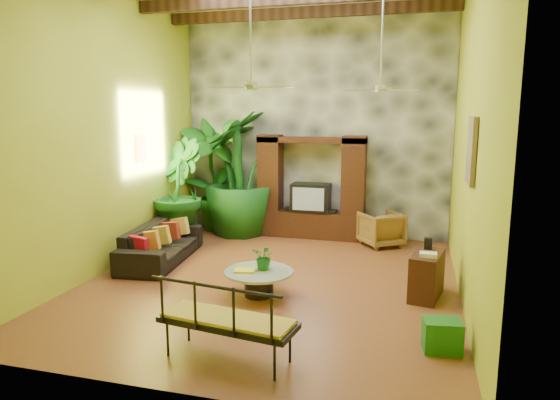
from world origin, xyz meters
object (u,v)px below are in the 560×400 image
(ceiling_fan_back, at_px, (381,77))
(green_bin, at_px, (442,335))
(sofa, at_px, (161,244))
(iron_bench, at_px, (225,318))
(side_console, at_px, (427,275))
(tall_plant_c, at_px, (239,174))
(tall_plant_b, at_px, (177,191))
(wicker_armchair, at_px, (381,229))
(entertainment_center, at_px, (311,195))
(tall_plant_a, at_px, (212,174))
(ceiling_fan_front, at_px, (251,72))
(coffee_table, at_px, (259,280))

(ceiling_fan_back, height_order, green_bin, ceiling_fan_back)
(sofa, bearing_deg, iron_bench, -148.40)
(ceiling_fan_back, relative_size, side_console, 2.13)
(tall_plant_c, bearing_deg, tall_plant_b, -131.76)
(tall_plant_b, bearing_deg, sofa, -77.24)
(wicker_armchair, height_order, side_console, wicker_armchair)
(ceiling_fan_back, bearing_deg, entertainment_center, 129.57)
(tall_plant_a, height_order, green_bin, tall_plant_a)
(ceiling_fan_front, height_order, tall_plant_c, ceiling_fan_front)
(sofa, xyz_separation_m, side_console, (4.85, -0.62, 0.01))
(entertainment_center, height_order, ceiling_fan_back, ceiling_fan_back)
(sofa, distance_m, green_bin, 5.55)
(tall_plant_b, bearing_deg, tall_plant_a, 78.23)
(tall_plant_b, bearing_deg, entertainment_center, 25.82)
(entertainment_center, xyz_separation_m, ceiling_fan_back, (1.60, -1.94, 2.44))
(iron_bench, bearing_deg, green_bin, 29.77)
(coffee_table, bearing_deg, tall_plant_c, 114.37)
(tall_plant_b, distance_m, side_console, 5.54)
(ceiling_fan_back, bearing_deg, tall_plant_c, 151.55)
(entertainment_center, height_order, tall_plant_b, entertainment_center)
(green_bin, bearing_deg, side_console, 95.12)
(ceiling_fan_back, relative_size, tall_plant_c, 0.66)
(ceiling_fan_back, height_order, iron_bench, ceiling_fan_back)
(tall_plant_b, height_order, tall_plant_c, tall_plant_c)
(ceiling_fan_front, relative_size, wicker_armchair, 2.34)
(entertainment_center, bearing_deg, iron_bench, -87.37)
(ceiling_fan_back, xyz_separation_m, wicker_armchair, (-0.00, 1.59, -3.04))
(iron_bench, relative_size, side_console, 1.90)
(wicker_armchair, xyz_separation_m, coffee_table, (-1.60, -3.48, -0.11))
(coffee_table, xyz_separation_m, green_bin, (2.65, -1.15, -0.06))
(ceiling_fan_front, relative_size, sofa, 0.80)
(side_console, bearing_deg, entertainment_center, 139.44)
(ceiling_fan_back, bearing_deg, green_bin, -70.88)
(tall_plant_b, bearing_deg, coffee_table, -43.81)
(wicker_armchair, bearing_deg, coffee_table, 29.46)
(entertainment_center, bearing_deg, ceiling_fan_back, -50.43)
(iron_bench, xyz_separation_m, side_console, (2.22, 2.72, -0.18))
(ceiling_fan_front, bearing_deg, tall_plant_c, 113.42)
(ceiling_fan_front, relative_size, side_console, 2.13)
(ceiling_fan_back, relative_size, iron_bench, 1.12)
(entertainment_center, relative_size, side_console, 2.75)
(sofa, relative_size, wicker_armchair, 2.91)
(ceiling_fan_back, distance_m, tall_plant_c, 4.21)
(iron_bench, height_order, green_bin, iron_bench)
(sofa, xyz_separation_m, coffee_table, (2.35, -1.25, -0.08))
(ceiling_fan_front, xyz_separation_m, tall_plant_a, (-2.18, 3.55, -2.03))
(ceiling_fan_back, bearing_deg, ceiling_fan_front, -138.37)
(sofa, height_order, side_console, side_console)
(tall_plant_a, xyz_separation_m, coffee_table, (2.38, -3.83, -1.12))
(sofa, bearing_deg, entertainment_center, -49.12)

